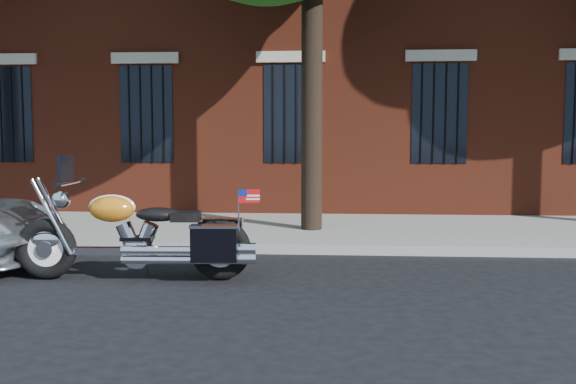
{
  "coord_description": "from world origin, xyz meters",
  "views": [
    {
      "loc": [
        0.84,
        -8.1,
        1.78
      ],
      "look_at": [
        0.24,
        0.8,
        0.98
      ],
      "focal_mm": 40.0,
      "sensor_mm": 36.0,
      "label": 1
    }
  ],
  "objects": [
    {
      "name": "curb",
      "position": [
        0.0,
        1.38,
        0.07
      ],
      "size": [
        40.0,
        0.16,
        0.15
      ],
      "primitive_type": "cube",
      "color": "gray",
      "rests_on": "ground"
    },
    {
      "name": "sidewalk",
      "position": [
        0.0,
        3.26,
        0.07
      ],
      "size": [
        40.0,
        3.6,
        0.15
      ],
      "primitive_type": "cube",
      "color": "gray",
      "rests_on": "ground"
    },
    {
      "name": "motorcycle",
      "position": [
        -1.42,
        -0.5,
        0.52
      ],
      "size": [
        3.04,
        0.92,
        1.53
      ],
      "rotation": [
        0.0,
        0.0,
        0.05
      ],
      "color": "black",
      "rests_on": "ground"
    },
    {
      "name": "ground",
      "position": [
        0.0,
        0.0,
        0.0
      ],
      "size": [
        120.0,
        120.0,
        0.0
      ],
      "primitive_type": "plane",
      "color": "black",
      "rests_on": "ground"
    }
  ]
}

